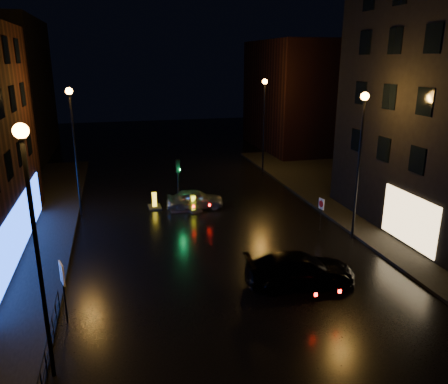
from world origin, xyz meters
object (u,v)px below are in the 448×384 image
(road_sign_left, at_px, (63,278))
(road_sign_right, at_px, (321,207))
(traffic_signal, at_px, (179,200))
(silver_hatchback, at_px, (195,199))
(dark_sedan, at_px, (300,270))
(bollard_near, at_px, (193,208))
(bollard_far, at_px, (155,204))

(road_sign_left, height_order, road_sign_right, road_sign_left)
(traffic_signal, relative_size, silver_hatchback, 0.87)
(traffic_signal, distance_m, dark_sedan, 12.88)
(traffic_signal, xyz_separation_m, road_sign_left, (-6.42, -12.94, 1.46))
(traffic_signal, bearing_deg, bollard_near, -50.05)
(silver_hatchback, height_order, road_sign_right, road_sign_right)
(silver_hatchback, bearing_deg, road_sign_right, -126.89)
(traffic_signal, xyz_separation_m, bollard_near, (0.85, -1.02, -0.27))
(road_sign_right, bearing_deg, dark_sedan, 46.42)
(bollard_near, bearing_deg, road_sign_left, -140.45)
(traffic_signal, bearing_deg, silver_hatchback, -23.73)
(traffic_signal, bearing_deg, bollard_far, 169.70)
(dark_sedan, relative_size, bollard_near, 3.71)
(bollard_near, relative_size, bollard_far, 1.06)
(bollard_near, bearing_deg, dark_sedan, -94.51)
(silver_hatchback, relative_size, road_sign_left, 1.51)
(bollard_near, xyz_separation_m, road_sign_right, (6.85, -5.44, 1.31))
(silver_hatchback, distance_m, bollard_far, 2.89)
(bollard_far, relative_size, road_sign_left, 0.50)
(bollard_far, height_order, road_sign_left, road_sign_left)
(dark_sedan, distance_m, road_sign_left, 10.29)
(traffic_signal, height_order, bollard_far, traffic_signal)
(dark_sedan, bearing_deg, road_sign_left, 98.92)
(bollard_near, distance_m, bollard_far, 2.85)
(road_sign_left, relative_size, road_sign_right, 1.27)
(bollard_far, bearing_deg, dark_sedan, -68.29)
(bollard_near, bearing_deg, road_sign_right, -57.53)
(silver_hatchback, height_order, road_sign_left, road_sign_left)
(bollard_far, bearing_deg, silver_hatchback, -17.46)
(dark_sedan, height_order, bollard_near, dark_sedan)
(traffic_signal, relative_size, bollard_far, 2.65)
(road_sign_right, bearing_deg, bollard_near, -48.30)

